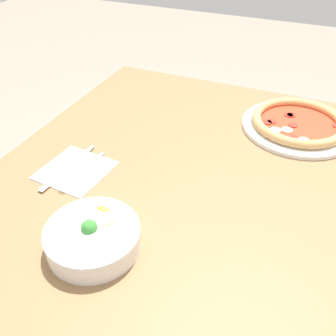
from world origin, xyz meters
TOP-DOWN VIEW (x-y plane):
  - ground_plane at (0.00, 0.00)m, footprint 8.00×8.00m
  - dining_table at (0.00, 0.00)m, footprint 1.04×1.09m
  - pizza at (-0.17, -0.33)m, footprint 0.32×0.32m
  - bowl at (0.14, 0.29)m, footprint 0.19×0.19m
  - napkin at (0.31, 0.10)m, footprint 0.17×0.17m
  - fork at (0.29, 0.10)m, footprint 0.02×0.17m
  - knife at (0.33, 0.09)m, footprint 0.03×0.21m

SIDE VIEW (x-z plane):
  - ground_plane at x=0.00m, z-range 0.00..0.00m
  - dining_table at x=0.00m, z-range 0.27..0.99m
  - napkin at x=0.31m, z-range 0.73..0.73m
  - knife at x=0.33m, z-range 0.73..0.73m
  - fork at x=0.29m, z-range 0.73..0.74m
  - pizza at x=-0.17m, z-range 0.73..0.76m
  - bowl at x=0.14m, z-range 0.72..0.79m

